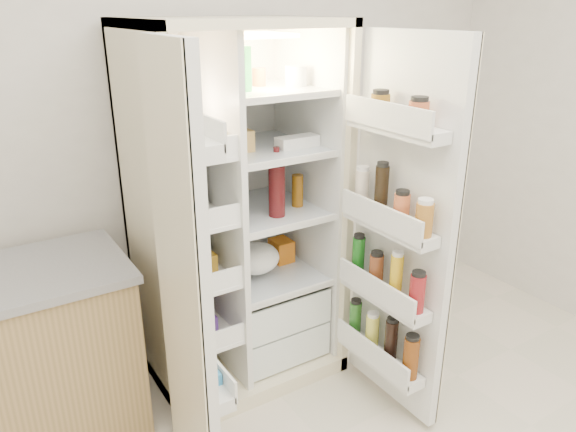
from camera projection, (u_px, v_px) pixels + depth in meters
wall_back at (204, 107)px, 2.86m from camera, size 4.00×0.02×2.70m
refrigerator at (235, 236)px, 2.79m from camera, size 0.92×0.70×1.80m
freezer_door at (185, 283)px, 2.01m from camera, size 0.15×0.40×1.72m
fridge_door at (399, 239)px, 2.43m from camera, size 0.17×0.58×1.72m
kitchen_counter at (0, 366)px, 2.32m from camera, size 1.13×0.60×0.82m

